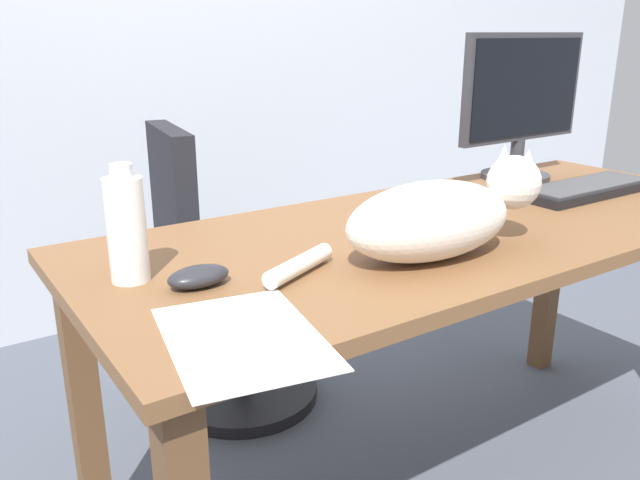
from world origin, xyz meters
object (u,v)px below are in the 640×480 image
Objects in this scene: office_chair at (224,292)px; keyboard at (587,189)px; monitor at (522,101)px; computer_mouse at (198,276)px; water_bottle at (126,228)px; cat at (439,216)px.

keyboard is (0.76, -0.70, 0.37)m from office_chair.
monitor is 1.18m from computer_mouse.
monitor is 0.32m from keyboard.
water_bottle is (-1.23, 0.06, 0.08)m from keyboard.
office_chair reaches higher than computer_mouse.
cat is (-0.69, -0.14, 0.07)m from keyboard.
office_chair is 1.10m from keyboard.
cat reaches higher than office_chair.
cat is at bearing -85.69° from office_chair.
water_bottle is at bearing -171.89° from monitor.
computer_mouse is at bearing -166.71° from monitor.
office_chair is 4.34× the size of water_bottle.
computer_mouse is at bearing -47.19° from water_bottle.
cat reaches higher than keyboard.
office_chair is at bearing 53.61° from water_bottle.
keyboard is at bearing -87.94° from monitor.
monitor is at bearing 13.29° from computer_mouse.
monitor is 0.80m from cat.
keyboard is 0.71m from cat.
monitor is 1.24m from water_bottle.
office_chair is 1.47× the size of cat.
office_chair is 0.91m from computer_mouse.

